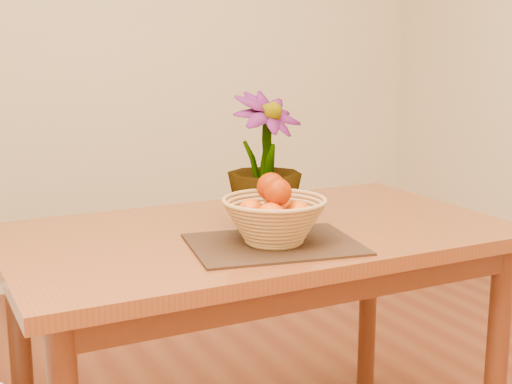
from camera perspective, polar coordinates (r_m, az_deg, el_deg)
name	(u,v)px	position (r m, az deg, el deg)	size (l,w,h in m)	color
wall_back	(84,25)	(3.79, -13.61, 12.83)	(4.00, 0.02, 2.70)	beige
table	(258,258)	(2.03, 0.16, -5.32)	(1.40, 0.80, 0.75)	brown
placemat	(274,244)	(1.84, 1.46, -4.20)	(0.43, 0.32, 0.01)	#332012
wicker_basket	(274,223)	(1.83, 1.47, -2.46)	(0.27, 0.27, 0.11)	tan
orange_pile	(274,201)	(1.81, 1.46, -0.76)	(0.17, 0.17, 0.13)	#EB4503
potted_plant	(265,160)	(2.01, 0.69, 2.60)	(0.21, 0.21, 0.38)	#1D4B15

